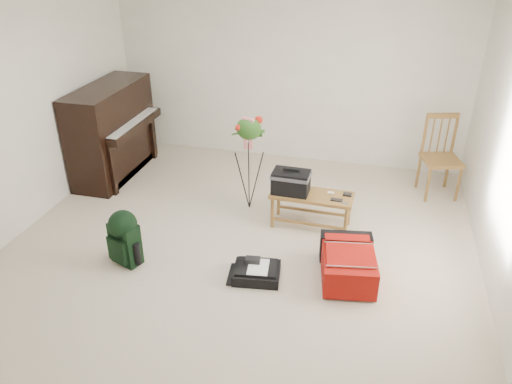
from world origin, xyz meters
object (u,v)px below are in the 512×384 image
(black_duffel, at_px, (257,272))
(flower_stand, at_px, (249,164))
(red_suitcase, at_px, (348,260))
(piano, at_px, (113,133))
(bench, at_px, (297,186))
(dining_chair, at_px, (441,157))
(green_backpack, at_px, (124,235))

(black_duffel, bearing_deg, flower_stand, 100.42)
(red_suitcase, xyz_separation_m, flower_stand, (-1.30, 1.05, 0.42))
(piano, bearing_deg, bench, -15.51)
(red_suitcase, bearing_deg, bench, 120.19)
(bench, bearing_deg, red_suitcase, -48.74)
(flower_stand, bearing_deg, red_suitcase, -26.37)
(bench, bearing_deg, dining_chair, 38.71)
(black_duffel, bearing_deg, red_suitcase, 10.08)
(red_suitcase, bearing_deg, green_backpack, 179.50)
(bench, distance_m, red_suitcase, 1.10)
(green_backpack, height_order, flower_stand, flower_stand)
(red_suitcase, bearing_deg, flower_stand, 131.44)
(green_backpack, bearing_deg, flower_stand, 77.43)
(bench, bearing_deg, flower_stand, 160.01)
(bench, xyz_separation_m, red_suitcase, (0.67, -0.81, -0.34))
(flower_stand, bearing_deg, piano, 178.97)
(bench, xyz_separation_m, green_backpack, (-1.57, -1.16, -0.18))
(dining_chair, xyz_separation_m, black_duffel, (-1.82, -2.32, -0.44))
(red_suitcase, height_order, green_backpack, green_backpack)
(piano, xyz_separation_m, red_suitcase, (3.36, -1.55, -0.43))
(dining_chair, distance_m, red_suitcase, 2.28)
(black_duffel, bearing_deg, bench, 71.99)
(piano, height_order, green_backpack, piano)
(black_duffel, distance_m, green_backpack, 1.40)
(piano, xyz_separation_m, dining_chair, (4.32, 0.49, -0.09))
(bench, distance_m, green_backpack, 1.96)
(flower_stand, bearing_deg, green_backpack, -110.88)
(dining_chair, bearing_deg, piano, 170.71)
(piano, xyz_separation_m, bench, (2.69, -0.75, -0.09))
(piano, distance_m, black_duffel, 3.14)
(piano, distance_m, bench, 2.80)
(piano, distance_m, flower_stand, 2.12)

